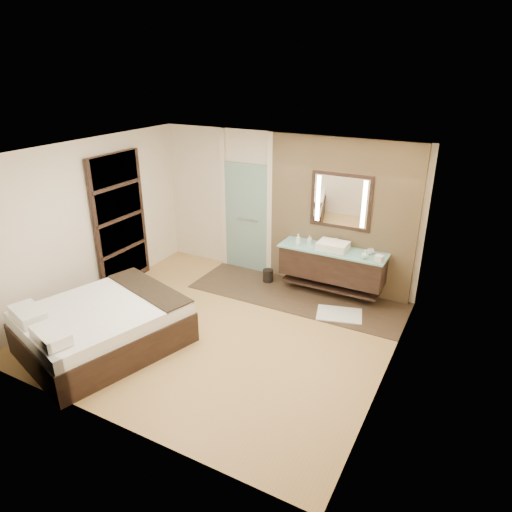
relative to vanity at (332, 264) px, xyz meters
The scene contains 15 objects.
floor 2.29m from the vanity, 119.83° to the right, with size 5.00×5.00×0.00m, color #AC7D48.
tile_strip 0.83m from the vanity, 147.54° to the right, with size 3.80×1.30×0.01m, color #34251C.
stone_wall 0.82m from the vanity, 90.00° to the left, with size 2.60×0.08×2.70m, color tan.
vanity is the anchor object (origin of this frame).
mirror_unit 1.10m from the vanity, 90.00° to the left, with size 1.06×0.04×0.96m.
frosted_door 1.95m from the vanity, behind, with size 1.10×0.12×2.70m.
shoji_partition 3.82m from the vanity, 159.50° to the right, with size 0.06×1.20×2.40m.
bed 3.86m from the vanity, 127.06° to the right, with size 2.21×2.48×0.80m.
bath_mat 0.93m from the vanity, 58.77° to the right, with size 0.72×0.50×0.02m, color silver.
waste_bin 1.29m from the vanity, behind, with size 0.19×0.19×0.24m, color black.
tissue_box 0.90m from the vanity, 10.42° to the right, with size 0.12×0.12×0.10m, color silver.
soap_bottle_a 0.73m from the vanity, behind, with size 0.08×0.08×0.20m, color white.
soap_bottle_b 0.58m from the vanity, behind, with size 0.07×0.07×0.15m, color #B2B2B2.
soap_bottle_c 0.71m from the vanity, 13.95° to the right, with size 0.12×0.12×0.15m, color silver.
cup 0.71m from the vanity, ahead, with size 0.11×0.11×0.09m, color silver.
Camera 1 is at (3.32, -5.06, 3.80)m, focal length 32.00 mm.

